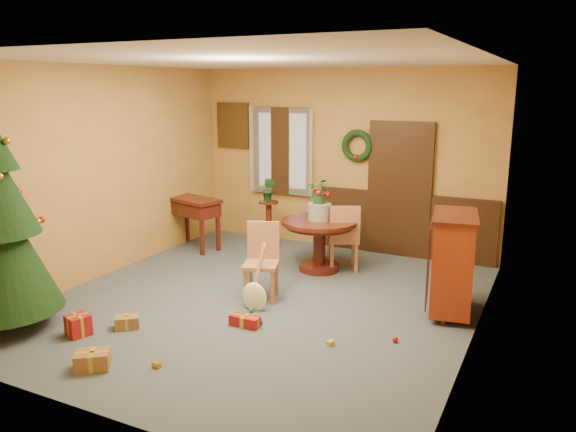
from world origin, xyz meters
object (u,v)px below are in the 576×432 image
Objects in this scene: dining_table at (319,235)px; sideboard at (453,261)px; chair_near at (262,258)px; writing_desk at (193,211)px.

sideboard is (2.01, -0.78, 0.12)m from dining_table.
writing_desk is at bearing 145.42° from chair_near.
writing_desk is (-2.06, 1.42, 0.12)m from chair_near.
dining_table is 1.14× the size of chair_near.
chair_near is 2.51m from writing_desk.
chair_near is 0.80× the size of sideboard.
chair_near is 0.92× the size of writing_desk.
chair_near reaches higher than writing_desk.
sideboard is (4.30, -0.91, 0.01)m from writing_desk.
writing_desk is at bearing 176.67° from dining_table.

